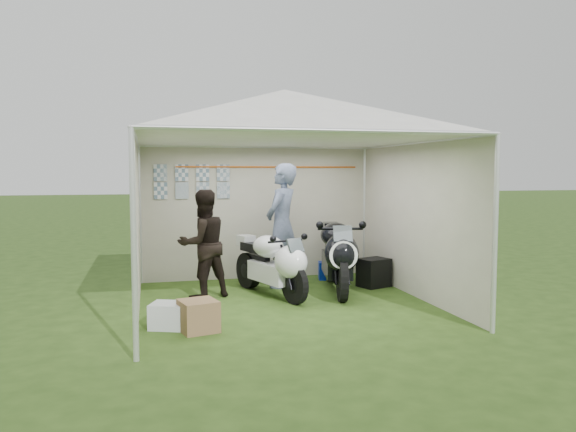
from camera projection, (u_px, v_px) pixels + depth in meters
name	position (u px, v px, depth m)	size (l,w,h in m)	color
ground	(285.00, 303.00, 7.97)	(80.00, 80.00, 0.00)	#284113
canopy_tent	(284.00, 121.00, 7.80)	(5.66, 5.66, 3.00)	silver
motorcycle_white	(273.00, 262.00, 8.36)	(0.87, 1.84, 0.94)	black
motorcycle_black	(337.00, 253.00, 8.69)	(0.81, 2.21, 1.10)	black
paddock_stand	(330.00, 271.00, 9.74)	(0.41, 0.26, 0.31)	#0C2BCF
person_dark_jacket	(203.00, 244.00, 8.29)	(0.78, 0.61, 1.61)	black
person_blue_jacket	(282.00, 225.00, 9.06)	(0.73, 0.48, 2.00)	slate
equipment_box	(374.00, 273.00, 9.12)	(0.46, 0.37, 0.46)	black
crate_0	(171.00, 315.00, 6.72)	(0.45, 0.35, 0.30)	#B6BBBF
crate_1	(198.00, 316.00, 6.58)	(0.41, 0.41, 0.37)	brown
crate_2	(195.00, 320.00, 6.69)	(0.28, 0.23, 0.21)	silver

